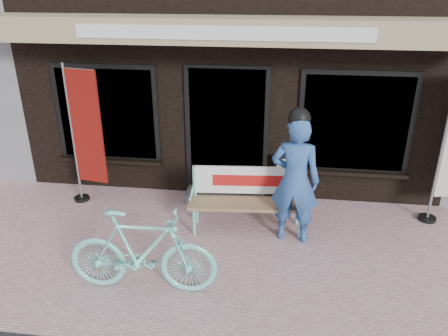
# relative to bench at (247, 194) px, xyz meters

# --- Properties ---
(ground) EXTENTS (70.00, 70.00, 0.00)m
(ground) POSITION_rel_bench_xyz_m (-0.43, -0.97, -0.54)
(ground) COLOR #C999A2
(ground) RESTS_ON ground
(storefront) EXTENTS (7.00, 6.77, 6.00)m
(storefront) POSITION_rel_bench_xyz_m (-0.43, 4.00, 2.45)
(storefront) COLOR black
(storefront) RESTS_ON ground
(bench) EXTENTS (1.73, 0.58, 0.92)m
(bench) POSITION_rel_bench_xyz_m (0.00, 0.00, 0.00)
(bench) COLOR #73E0D1
(bench) RESTS_ON ground
(person) EXTENTS (0.72, 0.52, 1.92)m
(person) POSITION_rel_bench_xyz_m (0.66, -0.24, 0.41)
(person) COLOR #2D569C
(person) RESTS_ON ground
(bicycle) EXTENTS (1.77, 0.55, 1.06)m
(bicycle) POSITION_rel_bench_xyz_m (-1.08, -1.60, -0.01)
(bicycle) COLOR #73E0D1
(bicycle) RESTS_ON ground
(nobori_red) EXTENTS (0.68, 0.29, 2.28)m
(nobori_red) POSITION_rel_bench_xyz_m (-2.58, 0.44, 0.63)
(nobori_red) COLOR gray
(nobori_red) RESTS_ON ground
(menu_stand) EXTENTS (0.42, 0.22, 0.83)m
(menu_stand) POSITION_rel_bench_xyz_m (0.56, 0.92, -0.11)
(menu_stand) COLOR black
(menu_stand) RESTS_ON ground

